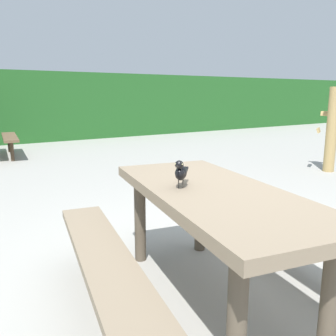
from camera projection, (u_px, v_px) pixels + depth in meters
name	position (u px, v px, depth m)	size (l,w,h in m)	color
ground_plane	(240.00, 272.00, 2.70)	(60.00, 60.00, 0.00)	#A3A099
hedge_wall	(10.00, 106.00, 10.29)	(28.00, 2.16, 1.93)	#235B23
picnic_table_foreground	(214.00, 217.00, 2.25)	(1.97, 1.99, 0.74)	#84725B
bird_grackle	(181.00, 172.00, 2.21)	(0.22, 0.22, 0.18)	black
stalk_post_right_side	(332.00, 130.00, 6.09)	(0.61, 0.43, 1.44)	tan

